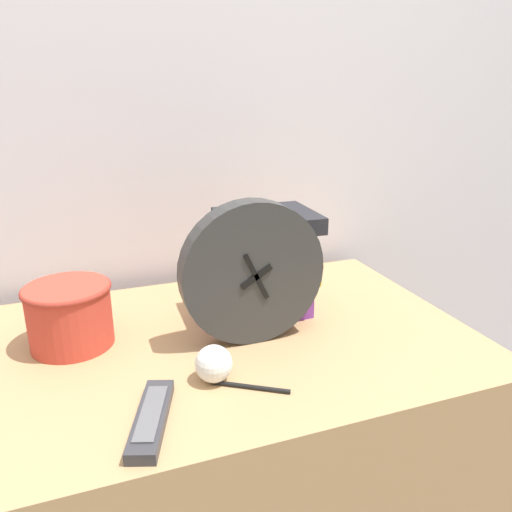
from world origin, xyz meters
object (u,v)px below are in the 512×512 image
(book_stack, at_px, (261,264))
(desk_clock, at_px, (252,273))
(tv_remote, at_px, (151,418))
(crumpled_paper_ball, at_px, (214,364))
(basket, at_px, (70,313))
(pen, at_px, (250,387))

(book_stack, bearing_deg, desk_clock, -119.21)
(book_stack, xyz_separation_m, tv_remote, (-0.30, -0.31, -0.11))
(book_stack, height_order, tv_remote, book_stack)
(desk_clock, bearing_deg, crumpled_paper_ball, -134.06)
(book_stack, xyz_separation_m, basket, (-0.41, 0.00, -0.05))
(desk_clock, height_order, tv_remote, desk_clock)
(tv_remote, height_order, crumpled_paper_ball, crumpled_paper_ball)
(crumpled_paper_ball, bearing_deg, book_stack, 52.04)
(desk_clock, distance_m, tv_remote, 0.35)
(pen, bearing_deg, desk_clock, 68.73)
(tv_remote, height_order, pen, tv_remote)
(book_stack, distance_m, basket, 0.42)
(book_stack, distance_m, tv_remote, 0.45)
(tv_remote, relative_size, crumpled_paper_ball, 2.82)
(desk_clock, height_order, crumpled_paper_ball, desk_clock)
(book_stack, bearing_deg, pen, -114.40)
(desk_clock, relative_size, pen, 2.39)
(desk_clock, height_order, book_stack, desk_clock)
(basket, xyz_separation_m, tv_remote, (0.11, -0.31, -0.06))
(pen, bearing_deg, tv_remote, -168.27)
(pen, bearing_deg, basket, 136.15)
(tv_remote, xyz_separation_m, pen, (0.18, 0.04, -0.01))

